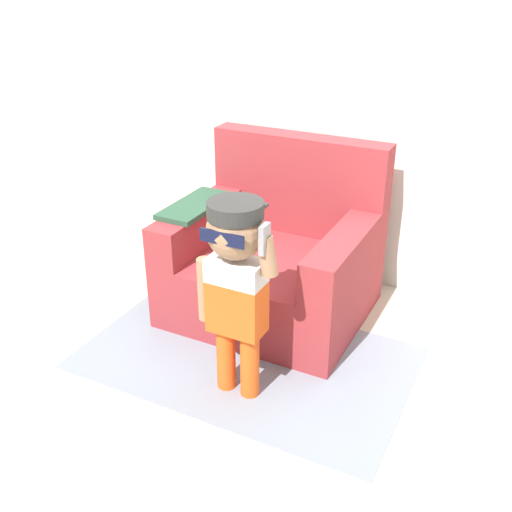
{
  "coord_description": "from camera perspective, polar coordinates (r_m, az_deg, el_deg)",
  "views": [
    {
      "loc": [
        1.11,
        -2.74,
        1.91
      ],
      "look_at": [
        -0.12,
        -0.32,
        0.55
      ],
      "focal_mm": 42.0,
      "sensor_mm": 36.0,
      "label": 1
    }
  ],
  "objects": [
    {
      "name": "rug",
      "position": [
        3.22,
        -0.96,
        -9.61
      ],
      "size": [
        1.7,
        1.04,
        0.01
      ],
      "color": "gray",
      "rests_on": "ground_plane"
    },
    {
      "name": "wall_back",
      "position": [
        3.65,
        9.29,
        16.71
      ],
      "size": [
        10.0,
        0.05,
        2.6
      ],
      "color": "silver",
      "rests_on": "ground_plane"
    },
    {
      "name": "ground_plane",
      "position": [
        3.51,
        4.13,
        -6.36
      ],
      "size": [
        10.0,
        10.0,
        0.0
      ],
      "primitive_type": "plane",
      "color": "#BCB29E"
    },
    {
      "name": "side_table",
      "position": [
        3.89,
        -10.05,
        1.29
      ],
      "size": [
        0.33,
        0.33,
        0.44
      ],
      "color": "beige",
      "rests_on": "ground_plane"
    },
    {
      "name": "armchair",
      "position": [
        3.51,
        1.84,
        -0.3
      ],
      "size": [
        1.1,
        0.94,
        0.98
      ],
      "color": "maroon",
      "rests_on": "ground_plane"
    },
    {
      "name": "person_child",
      "position": [
        2.65,
        -1.93,
        -1.45
      ],
      "size": [
        0.41,
        0.3,
        0.99
      ],
      "color": "#E05119",
      "rests_on": "ground_plane"
    }
  ]
}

